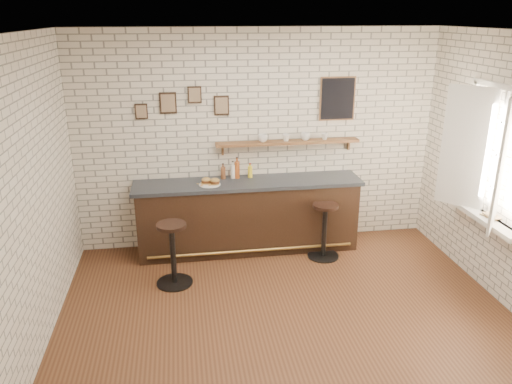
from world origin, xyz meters
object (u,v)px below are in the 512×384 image
at_px(sandwich_plate, 210,184).
at_px(book_upper, 487,216).
at_px(shelf_cup_b, 286,138).
at_px(bitters_bottle_white, 233,171).
at_px(shelf_cup_a, 263,138).
at_px(bar_stool_left, 173,252).
at_px(shelf_cup_d, 325,137).
at_px(bar_counter, 248,216).
at_px(bitters_bottle_brown, 223,172).
at_px(bitters_bottle_amber, 237,170).
at_px(condiment_bottle_yellow, 250,171).
at_px(bar_stool_right, 324,229).
at_px(shelf_cup_c, 305,136).
at_px(book_lower, 486,217).
at_px(ciabatta_sandwich, 211,181).

distance_m(sandwich_plate, book_upper, 3.41).
bearing_deg(shelf_cup_b, bitters_bottle_white, 145.85).
bearing_deg(shelf_cup_a, bar_stool_left, -157.89).
xyz_separation_m(shelf_cup_a, shelf_cup_d, (0.87, 0.00, -0.01)).
xyz_separation_m(bar_counter, bar_stool_left, (-1.04, -0.82, -0.08)).
bearing_deg(bitters_bottle_white, bitters_bottle_brown, 180.00).
relative_size(bitters_bottle_amber, condiment_bottle_yellow, 1.47).
height_order(bar_stool_left, book_upper, book_upper).
bearing_deg(shelf_cup_b, bar_stool_right, -91.79).
distance_m(bitters_bottle_white, shelf_cup_d, 1.37).
bearing_deg(shelf_cup_c, bitters_bottle_amber, 83.94).
bearing_deg(bitters_bottle_white, book_upper, -31.49).
bearing_deg(book_upper, shelf_cup_c, 134.63).
xyz_separation_m(sandwich_plate, condiment_bottle_yellow, (0.58, 0.24, 0.08)).
distance_m(sandwich_plate, book_lower, 3.41).
distance_m(bitters_bottle_white, book_upper, 3.23).
bearing_deg(shelf_cup_c, shelf_cup_d, -98.16).
height_order(bitters_bottle_brown, shelf_cup_a, shelf_cup_a).
bearing_deg(shelf_cup_a, book_lower, -52.95).
height_order(bitters_bottle_amber, book_lower, bitters_bottle_amber).
distance_m(bar_stool_left, bar_stool_right, 2.07).
xyz_separation_m(ciabatta_sandwich, condiment_bottle_yellow, (0.56, 0.24, 0.03)).
bearing_deg(shelf_cup_b, bar_stool_left, 175.78).
xyz_separation_m(bitters_bottle_white, shelf_cup_c, (1.02, 0.04, 0.44)).
height_order(ciabatta_sandwich, book_upper, ciabatta_sandwich).
bearing_deg(book_lower, bar_stool_right, 132.13).
relative_size(bar_counter, book_upper, 14.65).
bearing_deg(condiment_bottle_yellow, shelf_cup_c, 2.58).
distance_m(bar_stool_left, shelf_cup_a, 1.98).
xyz_separation_m(bar_stool_right, book_upper, (1.58, -1.12, 0.54)).
bearing_deg(condiment_bottle_yellow, ciabatta_sandwich, -157.22).
bearing_deg(sandwich_plate, book_lower, -24.98).
relative_size(bar_stool_left, shelf_cup_b, 7.73).
bearing_deg(shelf_cup_d, bitters_bottle_white, 153.17).
distance_m(ciabatta_sandwich, book_lower, 3.40).
relative_size(shelf_cup_b, shelf_cup_d, 1.13).
xyz_separation_m(bitters_bottle_amber, bar_stool_right, (1.11, -0.57, -0.72)).
height_order(bar_counter, ciabatta_sandwich, ciabatta_sandwich).
height_order(shelf_cup_d, book_lower, shelf_cup_d).
bearing_deg(shelf_cup_a, shelf_cup_c, -16.67).
height_order(ciabatta_sandwich, bitters_bottle_white, bitters_bottle_white).
bearing_deg(bitters_bottle_amber, bar_stool_left, -132.65).
relative_size(bitters_bottle_amber, shelf_cup_a, 2.23).
bearing_deg(shelf_cup_c, bar_stool_right, -174.19).
bearing_deg(shelf_cup_b, bar_counter, 162.90).
relative_size(bar_counter, book_lower, 14.66).
bearing_deg(condiment_bottle_yellow, bar_stool_right, -31.45).
xyz_separation_m(ciabatta_sandwich, bitters_bottle_amber, (0.38, 0.24, 0.07)).
bearing_deg(condiment_bottle_yellow, bar_counter, -107.73).
relative_size(ciabatta_sandwich, book_lower, 1.18).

